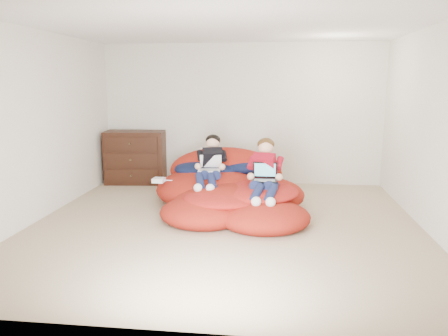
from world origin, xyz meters
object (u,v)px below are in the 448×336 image
beanbag_pile (229,191)px  older_boy (210,161)px  younger_boy (265,170)px  laptop_black (265,176)px  dresser (136,157)px  laptop_white (210,166)px

beanbag_pile → older_boy: size_ratio=2.31×
younger_boy → laptop_black: bearing=-90.0°
dresser → beanbag_pile: dresser is taller
dresser → laptop_white: bearing=-42.2°
beanbag_pile → laptop_black: bearing=-34.1°
beanbag_pile → dresser: bearing=142.5°
older_boy → younger_boy: younger_boy is taller
younger_boy → laptop_black: size_ratio=3.21×
beanbag_pile → older_boy: bearing=169.0°
dresser → laptop_black: 2.99m
laptop_white → laptop_black: size_ratio=1.05×
laptop_white → dresser: bearing=137.8°
older_boy → laptop_black: 0.91m
dresser → older_boy: size_ratio=1.07×
beanbag_pile → laptop_black: beanbag_pile is taller
beanbag_pile → laptop_white: (-0.28, -0.00, 0.36)m
beanbag_pile → laptop_black: size_ratio=7.17×
older_boy → beanbag_pile: bearing=-11.0°
dresser → laptop_white: 2.15m
dresser → laptop_white: dresser is taller
dresser → older_boy: older_boy is taller
laptop_black → older_boy: bearing=153.1°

